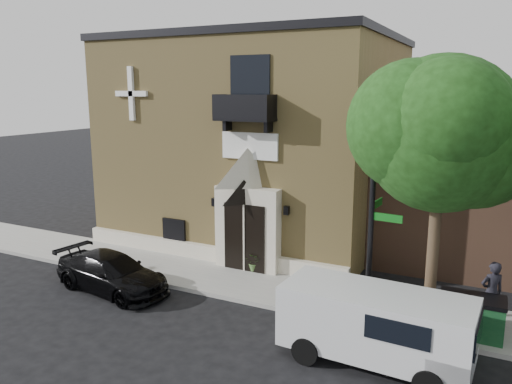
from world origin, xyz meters
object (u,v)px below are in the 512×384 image
cargo_van (382,325)px  black_sedan (112,273)px  street_sign (372,218)px  pedestrian_near (492,292)px  dumpster (471,315)px  fire_hydrant (353,309)px

cargo_van → black_sedan: bearing=179.0°
street_sign → pedestrian_near: (3.32, 1.33, -2.19)m
street_sign → pedestrian_near: street_sign is taller
black_sedan → street_sign: bearing=-71.8°
street_sign → cargo_van: bearing=-62.5°
cargo_van → pedestrian_near: 4.28m
pedestrian_near → cargo_van: bearing=23.8°
dumpster → pedestrian_near: (0.46, 1.06, 0.37)m
fire_hydrant → pedestrian_near: size_ratio=0.37×
black_sedan → street_sign: size_ratio=0.73×
fire_hydrant → pedestrian_near: bearing=23.6°
black_sedan → fire_hydrant: size_ratio=6.42×
cargo_van → dumpster: 3.17m
cargo_van → street_sign: bearing=115.0°
fire_hydrant → pedestrian_near: (3.69, 1.61, 0.61)m
street_sign → fire_hydrant: (-0.37, -0.29, -2.79)m
cargo_van → pedestrian_near: (2.43, 3.53, 0.01)m
black_sedan → cargo_van: cargo_van is taller
cargo_van → pedestrian_near: size_ratio=2.57×
cargo_van → dumpster: cargo_van is taller
cargo_van → pedestrian_near: pedestrian_near is taller
black_sedan → dumpster: (11.54, 1.82, 0.07)m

